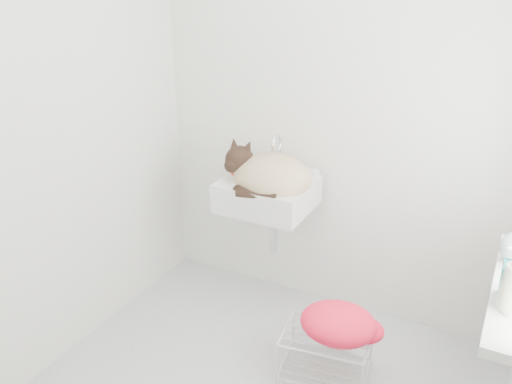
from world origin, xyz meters
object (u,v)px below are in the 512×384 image
at_px(sink, 268,181).
at_px(bottle_a, 509,310).
at_px(cat, 268,175).
at_px(wire_rack, 325,351).
at_px(bottle_b, 511,300).

relative_size(sink, bottle_a, 2.37).
height_order(cat, wire_rack, cat).
height_order(sink, bottle_a, bottle_a).
bearing_deg(bottle_a, bottle_b, 90.00).
bearing_deg(cat, bottle_b, -13.82).
height_order(sink, bottle_b, bottle_b).
bearing_deg(bottle_a, sink, 151.15).
bearing_deg(wire_rack, cat, 143.38).
distance_m(sink, bottle_b, 1.46).
bearing_deg(bottle_b, sink, 153.70).
relative_size(wire_rack, bottle_b, 2.04).
distance_m(bottle_a, bottle_b, 0.07).
distance_m(wire_rack, bottle_b, 1.07).
height_order(bottle_a, bottle_b, same).
xyz_separation_m(cat, bottle_b, (1.30, -0.63, -0.04)).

